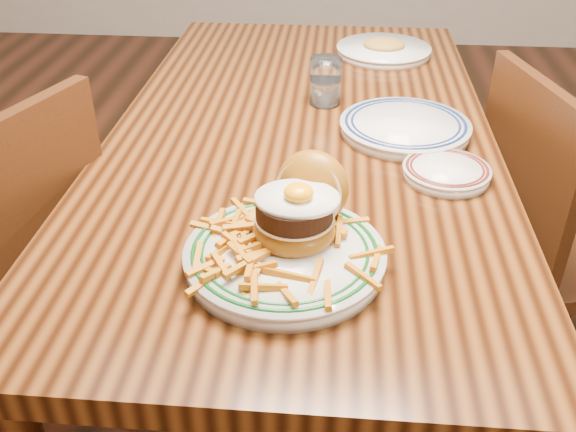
# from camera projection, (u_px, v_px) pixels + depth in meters

# --- Properties ---
(floor) EXTENTS (6.00, 6.00, 0.00)m
(floor) POSITION_uv_depth(u_px,v_px,m) (299.00, 366.00, 1.85)
(floor) COLOR black
(floor) RESTS_ON ground
(table) EXTENTS (0.85, 1.60, 0.75)m
(table) POSITION_uv_depth(u_px,v_px,m) (301.00, 163.00, 1.49)
(table) COLOR black
(table) RESTS_ON floor
(chair_left) EXTENTS (0.55, 0.55, 0.92)m
(chair_left) POSITION_uv_depth(u_px,v_px,m) (5.00, 293.00, 1.36)
(chair_left) COLOR #39180B
(chair_left) RESTS_ON floor
(chair_right) EXTENTS (0.50, 0.50, 0.88)m
(chair_right) POSITION_uv_depth(u_px,v_px,m) (554.00, 236.00, 1.58)
(chair_right) COLOR #39180B
(chair_right) RESTS_ON floor
(main_plate) EXTENTS (0.32, 0.34, 0.15)m
(main_plate) POSITION_uv_depth(u_px,v_px,m) (290.00, 238.00, 1.01)
(main_plate) COLOR silver
(main_plate) RESTS_ON table
(side_plate) EXTENTS (0.17, 0.18, 0.03)m
(side_plate) POSITION_uv_depth(u_px,v_px,m) (447.00, 171.00, 1.25)
(side_plate) COLOR silver
(side_plate) RESTS_ON table
(rear_plate) EXTENTS (0.29, 0.29, 0.03)m
(rear_plate) POSITION_uv_depth(u_px,v_px,m) (405.00, 127.00, 1.41)
(rear_plate) COLOR silver
(rear_plate) RESTS_ON table
(water_glass) EXTENTS (0.08, 0.08, 0.11)m
(water_glass) POSITION_uv_depth(u_px,v_px,m) (325.00, 84.00, 1.54)
(water_glass) COLOR white
(water_glass) RESTS_ON table
(far_plate) EXTENTS (0.27, 0.27, 0.05)m
(far_plate) POSITION_uv_depth(u_px,v_px,m) (384.00, 50.00, 1.85)
(far_plate) COLOR silver
(far_plate) RESTS_ON table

